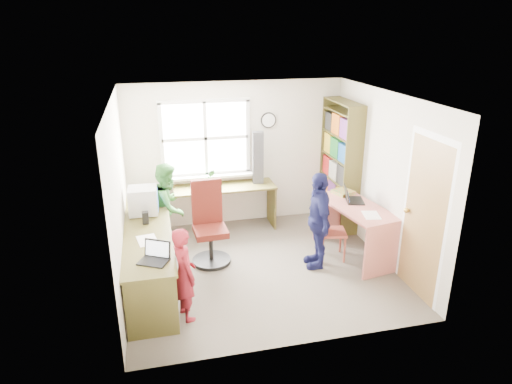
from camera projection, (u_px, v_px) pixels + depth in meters
room at (259, 184)px, 6.13m from camera, size 3.64×3.44×2.44m
l_desk at (165, 259)px, 5.76m from camera, size 2.38×2.95×0.75m
right_desk at (355, 220)px, 6.62m from camera, size 0.85×1.45×0.79m
bookshelf at (340, 168)px, 7.55m from camera, size 0.30×1.02×2.10m
swivel_chair at (209, 228)px, 6.50m from camera, size 0.58×0.58×1.19m
wooden_chair at (328, 228)px, 6.59m from camera, size 0.44×0.44×0.86m
crt_monitor at (143, 201)px, 6.30m from camera, size 0.40×0.36×0.38m
laptop_left at (155, 256)px, 5.10m from camera, size 0.40×0.38×0.22m
laptop_right at (351, 198)px, 6.70m from camera, size 0.36×0.40×0.23m
speaker_a at (145, 218)px, 6.03m from camera, size 0.09×0.09×0.17m
speaker_b at (146, 200)px, 6.62m from camera, size 0.10×0.10×0.18m
cd_tower at (258, 158)px, 7.46m from camera, size 0.19×0.18×0.86m
game_box at (343, 192)px, 7.00m from camera, size 0.35×0.35×0.05m
paper_a at (147, 240)px, 5.59m from camera, size 0.28×0.36×0.00m
paper_b at (371, 215)px, 6.22m from camera, size 0.28×0.34×0.00m
potted_plant at (210, 178)px, 7.41m from camera, size 0.17×0.14×0.28m
person_red at (184, 274)px, 5.19m from camera, size 0.38×0.48×1.14m
person_green at (169, 207)px, 6.78m from camera, size 0.71×0.79×1.36m
person_navy at (318, 220)px, 6.30m from camera, size 0.43×0.85×1.39m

